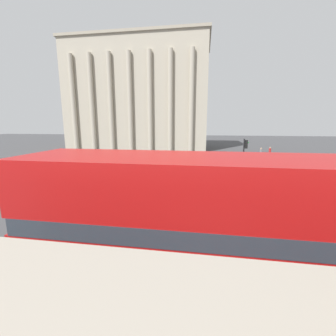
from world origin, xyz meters
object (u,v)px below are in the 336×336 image
Objects in this scene: traffic_light_near at (308,182)px; pedestrian_red at (270,152)px; traffic_light_mid at (244,155)px; pedestrian_white at (166,184)px; pedestrian_grey at (261,153)px; plaza_building_left at (141,97)px; double_decker_bus at (232,228)px.

traffic_light_near is 23.21m from pedestrian_red.
traffic_light_near is at bearing 65.83° from pedestrian_red.
traffic_light_mid is 7.92m from pedestrian_white.
traffic_light_mid is 14.12m from pedestrian_grey.
traffic_light_mid reaches higher than pedestrian_grey.
pedestrian_grey is at bearing 71.23° from traffic_light_mid.
pedestrian_white is at bearing -71.75° from plaza_building_left.
pedestrian_red is (12.07, 20.42, -0.06)m from pedestrian_white.
plaza_building_left is (-14.23, 42.16, 8.22)m from double_decker_bus.
plaza_building_left is 16.10× the size of pedestrian_grey.
traffic_light_mid is at bearing -54.19° from pedestrian_white.
double_decker_bus is 28.15m from pedestrian_grey.
traffic_light_near is (18.76, -35.78, -8.45)m from plaza_building_left.
pedestrian_red is (8.87, 29.15, -1.36)m from double_decker_bus.
double_decker_bus reaches higher than traffic_light_mid.
traffic_light_mid is (-1.91, 7.52, 0.37)m from traffic_light_near.
double_decker_bus is 2.93× the size of traffic_light_mid.
plaza_building_left is at bearing 12.45° from pedestrian_white.
plaza_building_left reaches higher than pedestrian_red.
plaza_building_left is at bearing -29.82° from pedestrian_grey.
pedestrian_white is (-3.20, 8.72, -1.30)m from double_decker_bus.
double_decker_bus reaches higher than traffic_light_near.
pedestrian_grey is (10.34, 18.47, -0.03)m from pedestrian_white.
plaza_building_left reaches higher than pedestrian_grey.
traffic_light_near reaches higher than pedestrian_grey.
pedestrian_red is at bearing -36.38° from pedestrian_white.
traffic_light_mid reaches higher than pedestrian_white.
pedestrian_white is (11.03, -33.44, -9.53)m from plaza_building_left.
traffic_light_near reaches higher than pedestrian_red.
pedestrian_grey is at bearing 81.45° from double_decker_bus.
double_decker_bus is 6.23× the size of pedestrian_white.
double_decker_bus reaches higher than pedestrian_red.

